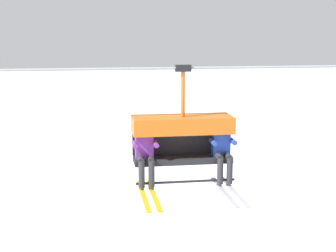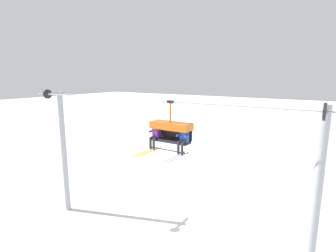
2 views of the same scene
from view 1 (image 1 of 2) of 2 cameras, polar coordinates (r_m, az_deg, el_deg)
name	(u,v)px [view 1 (image 1 of 2)]	position (r m, az deg, el deg)	size (l,w,h in m)	color
lift_cable	(93,69)	(9.09, -8.30, 6.25)	(16.38, 0.05, 0.05)	#9EA3A8
chairlift_chair	(182,132)	(9.48, 1.57, -0.65)	(1.84, 0.74, 2.09)	#232328
skier_purple	(145,151)	(9.23, -2.56, -2.83)	(0.46, 1.70, 1.23)	purple
skier_blue	(222,149)	(9.48, 6.04, -2.51)	(0.46, 1.70, 1.23)	#2847B7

